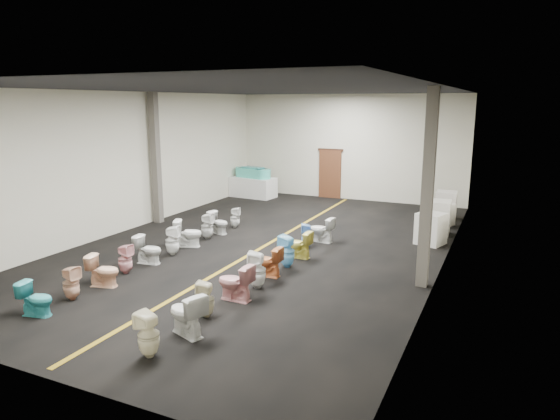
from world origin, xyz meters
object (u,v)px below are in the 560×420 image
Objects in this scene: toilet_right_6 at (287,251)px; bathtub at (253,173)px; display_table at (253,187)px; toilet_left_3 at (125,259)px; toilet_right_1 at (186,314)px; toilet_right_0 at (148,335)px; appliance_crate_d at (446,205)px; toilet_right_4 at (257,270)px; toilet_right_3 at (235,282)px; toilet_right_5 at (267,261)px; toilet_right_7 at (298,244)px; appliance_crate_c at (442,214)px; toilet_left_2 at (103,271)px; toilet_left_1 at (71,283)px; toilet_right_9 at (322,230)px; toilet_left_9 at (235,218)px; toilet_right_8 at (307,235)px; toilet_left_6 at (188,233)px; appliance_crate_b at (437,218)px; toilet_left_4 at (148,250)px; toilet_left_7 at (207,226)px; toilet_left_5 at (172,240)px; toilet_left_8 at (219,223)px; toilet_right_2 at (206,299)px; toilet_left_0 at (36,299)px; appliance_crate_a at (431,229)px.

bathtub is at bearing -136.90° from toilet_right_6.
display_table is 2.65× the size of toilet_left_3.
display_table reaches higher than toilet_right_1.
bathtub is at bearing -151.04° from toilet_right_0.
appliance_crate_d reaches higher than toilet_right_4.
toilet_right_5 is (-0.05, 1.64, -0.03)m from toilet_right_3.
toilet_right_5 is 0.99× the size of toilet_right_7.
toilet_right_5 is 0.84m from toilet_right_6.
toilet_left_2 is (-6.30, -9.35, -0.01)m from appliance_crate_c.
appliance_crate_d reaches higher than toilet_left_1.
toilet_right_9 is (3.30, 6.53, 0.01)m from toilet_left_1.
toilet_left_1 is 1.08× the size of toilet_left_9.
display_table is 1.08× the size of bathtub.
toilet_right_7 is 1.05× the size of toilet_right_8.
toilet_left_9 is at bearing -122.57° from toilet_right_6.
toilet_right_9 reaches higher than toilet_left_2.
toilet_left_6 is at bearing -4.82° from toilet_left_3.
toilet_right_9 is at bearing -141.73° from appliance_crate_b.
toilet_left_6 is 1.14× the size of toilet_left_9.
toilet_left_7 is (0.09, 2.66, 0.04)m from toilet_left_4.
toilet_left_2 is 1.04× the size of toilet_right_8.
toilet_left_2 is at bearing 0.84° from toilet_left_1.
toilet_left_5 reaches higher than appliance_crate_c.
toilet_left_8 is 8.00m from toilet_right_0.
toilet_left_9 is 0.94× the size of toilet_right_5.
toilet_left_7 is (0.06, 0.92, 0.01)m from toilet_left_6.
toilet_left_3 is at bearing -125.51° from toilet_right_0.
toilet_left_9 is 0.91× the size of toilet_right_9.
toilet_right_4 is at bearing -144.83° from toilet_left_6.
appliance_crate_b is 1.54× the size of toilet_left_8.
toilet_right_0 is 0.96× the size of toilet_right_1.
toilet_right_8 is at bearing -120.32° from appliance_crate_d.
toilet_right_4 is (3.42, 0.49, 0.06)m from toilet_left_3.
bathtub reaches higher than appliance_crate_c.
toilet_right_0 is at bearing -55.05° from bathtub.
toilet_right_2 is (-3.23, -10.86, -0.14)m from appliance_crate_d.
appliance_crate_b reaches higher than toilet_right_2.
toilet_right_0 is (-3.22, -11.54, 0.02)m from appliance_crate_c.
toilet_right_3 is 2.46m from toilet_right_6.
toilet_left_3 is 3.45m from toilet_right_4.
appliance_crate_b is 7.01m from toilet_left_8.
toilet_right_7 is 1.76m from toilet_right_9.
toilet_right_1 is at bearing -92.17° from toilet_left_0.
toilet_left_5 is at bearing -8.13° from toilet_left_3.
toilet_right_7 is (3.26, 5.66, 0.03)m from toilet_left_0.
toilet_left_6 is (-0.09, 0.88, -0.02)m from toilet_left_5.
toilet_right_4 is (-3.04, -5.38, -0.04)m from appliance_crate_a.
toilet_left_3 is at bearing -127.34° from appliance_crate_c.
appliance_crate_d reaches higher than toilet_right_9.
toilet_right_7 is (-0.03, 2.48, -0.06)m from toilet_right_4.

